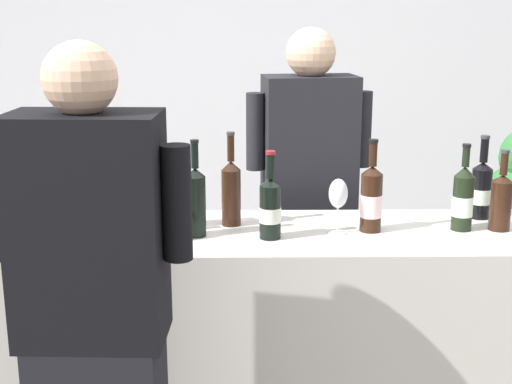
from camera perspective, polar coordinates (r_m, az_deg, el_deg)
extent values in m
cube|color=white|center=(5.10, 1.13, 10.15)|extent=(8.00, 0.10, 2.80)
cube|color=beige|center=(2.80, 2.85, -12.83)|extent=(2.06, 0.58, 0.98)
cylinder|color=black|center=(2.89, 17.76, -0.12)|extent=(0.08, 0.08, 0.20)
cone|color=black|center=(2.87, 17.93, 2.05)|extent=(0.08, 0.08, 0.03)
cylinder|color=black|center=(2.85, 18.02, 3.23)|extent=(0.03, 0.03, 0.09)
cylinder|color=#333338|center=(2.85, 18.10, 4.26)|extent=(0.04, 0.04, 0.01)
cylinder|color=silver|center=(2.89, 17.74, -0.31)|extent=(0.08, 0.08, 0.06)
cylinder|color=black|center=(2.63, -7.97, -0.68)|extent=(0.08, 0.08, 0.22)
cone|color=black|center=(2.60, -8.06, 2.01)|extent=(0.08, 0.08, 0.03)
cylinder|color=black|center=(2.59, -8.11, 3.35)|extent=(0.03, 0.03, 0.09)
cylinder|color=#333338|center=(2.58, -8.15, 4.46)|extent=(0.03, 0.03, 0.01)
cylinder|color=silver|center=(2.64, -7.96, -0.91)|extent=(0.08, 0.08, 0.08)
cylinder|color=black|center=(2.53, -4.90, -1.17)|extent=(0.07, 0.07, 0.22)
cone|color=black|center=(2.50, -4.96, 1.59)|extent=(0.07, 0.07, 0.03)
cylinder|color=black|center=(2.49, -4.99, 2.95)|extent=(0.03, 0.03, 0.09)
cylinder|color=black|center=(2.48, -5.01, 4.11)|extent=(0.03, 0.03, 0.01)
cylinder|color=black|center=(2.56, -10.40, -1.68)|extent=(0.08, 0.08, 0.18)
cone|color=black|center=(2.53, -10.50, 0.70)|extent=(0.08, 0.08, 0.04)
cylinder|color=black|center=(2.52, -10.57, 2.09)|extent=(0.03, 0.03, 0.09)
cylinder|color=maroon|center=(2.51, -10.62, 3.22)|extent=(0.03, 0.03, 0.01)
cylinder|color=black|center=(2.61, 9.32, -0.88)|extent=(0.08, 0.08, 0.22)
cone|color=black|center=(2.58, 9.43, 1.75)|extent=(0.08, 0.08, 0.03)
cylinder|color=black|center=(2.57, 9.48, 3.01)|extent=(0.03, 0.03, 0.09)
cylinder|color=black|center=(2.56, 9.53, 4.09)|extent=(0.03, 0.03, 0.01)
cylinder|color=silver|center=(2.62, 9.31, -1.11)|extent=(0.08, 0.08, 0.08)
cylinder|color=black|center=(2.66, -2.03, -0.46)|extent=(0.07, 0.07, 0.21)
cone|color=black|center=(2.63, -2.05, 2.15)|extent=(0.07, 0.07, 0.03)
cylinder|color=black|center=(2.62, -2.06, 3.57)|extent=(0.03, 0.03, 0.10)
cylinder|color=#333338|center=(2.61, -2.07, 4.76)|extent=(0.03, 0.03, 0.01)
cylinder|color=black|center=(2.75, 19.21, -1.07)|extent=(0.08, 0.08, 0.18)
cone|color=black|center=(2.73, 19.38, 1.06)|extent=(0.08, 0.08, 0.03)
cylinder|color=black|center=(2.72, 19.48, 2.15)|extent=(0.03, 0.03, 0.08)
cylinder|color=#333338|center=(2.71, 19.56, 3.12)|extent=(0.03, 0.03, 0.01)
cylinder|color=black|center=(2.80, -15.14, -0.13)|extent=(0.07, 0.07, 0.22)
cone|color=black|center=(2.78, -15.30, 2.33)|extent=(0.07, 0.07, 0.03)
cylinder|color=black|center=(2.77, -15.37, 3.32)|extent=(0.03, 0.03, 0.07)
cylinder|color=black|center=(2.76, -15.42, 4.15)|extent=(0.04, 0.04, 0.01)
cylinder|color=silver|center=(2.81, -15.12, -0.35)|extent=(0.07, 0.07, 0.08)
cylinder|color=black|center=(2.50, 1.17, -1.63)|extent=(0.08, 0.08, 0.19)
cone|color=black|center=(2.48, 1.18, 0.81)|extent=(0.08, 0.08, 0.03)
cylinder|color=black|center=(2.46, 1.18, 2.08)|extent=(0.03, 0.03, 0.09)
cylinder|color=maroon|center=(2.45, 1.19, 3.21)|extent=(0.03, 0.03, 0.01)
cylinder|color=silver|center=(2.51, 1.16, -1.84)|extent=(0.08, 0.08, 0.05)
cylinder|color=black|center=(2.71, 16.39, -0.88)|extent=(0.08, 0.08, 0.20)
cone|color=black|center=(2.68, 16.57, 1.60)|extent=(0.08, 0.08, 0.04)
cylinder|color=black|center=(2.67, 16.66, 2.74)|extent=(0.03, 0.03, 0.07)
cylinder|color=black|center=(2.66, 16.72, 3.62)|extent=(0.03, 0.03, 0.01)
cylinder|color=silver|center=(2.71, 16.38, -1.09)|extent=(0.08, 0.08, 0.07)
cylinder|color=black|center=(2.49, -8.26, -1.82)|extent=(0.07, 0.07, 0.20)
cone|color=black|center=(2.46, -8.36, 0.79)|extent=(0.07, 0.07, 0.03)
cylinder|color=black|center=(2.44, -8.41, 2.33)|extent=(0.03, 0.03, 0.10)
cylinder|color=#333338|center=(2.43, -8.46, 3.61)|extent=(0.03, 0.03, 0.01)
cylinder|color=silver|center=(2.49, -8.25, -2.04)|extent=(0.08, 0.08, 0.07)
cylinder|color=silver|center=(2.60, 6.58, -3.29)|extent=(0.07, 0.07, 0.00)
cylinder|color=silver|center=(2.58, 6.62, -2.21)|extent=(0.01, 0.01, 0.10)
ellipsoid|color=silver|center=(2.56, 6.68, -0.11)|extent=(0.07, 0.07, 0.11)
ellipsoid|color=maroon|center=(2.56, 6.67, -0.52)|extent=(0.05, 0.05, 0.04)
cylinder|color=silver|center=(2.57, -15.32, -1.84)|extent=(0.21, 0.21, 0.18)
torus|color=silver|center=(2.54, -15.46, 0.24)|extent=(0.22, 0.22, 0.01)
cube|color=black|center=(3.35, 4.08, -9.10)|extent=(0.39, 0.28, 0.87)
cube|color=black|center=(3.13, 4.32, 3.63)|extent=(0.43, 0.29, 0.63)
sphere|color=#D8AD8C|center=(3.08, 4.47, 11.19)|extent=(0.22, 0.22, 0.22)
cylinder|color=black|center=(3.18, 8.62, 5.05)|extent=(0.08, 0.08, 0.34)
cylinder|color=black|center=(3.08, -0.06, 4.91)|extent=(0.08, 0.08, 0.34)
cube|color=black|center=(1.96, -13.37, -2.99)|extent=(0.41, 0.26, 0.64)
sphere|color=#D8AD8C|center=(1.89, -14.09, 8.91)|extent=(0.20, 0.20, 0.20)
cylinder|color=black|center=(1.89, -6.42, -0.90)|extent=(0.08, 0.08, 0.32)
cylinder|color=brown|center=(4.33, 20.00, -8.94)|extent=(0.38, 0.38, 0.24)
sphere|color=#2D6B33|center=(4.25, 19.62, -1.77)|extent=(0.45, 0.45, 0.45)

